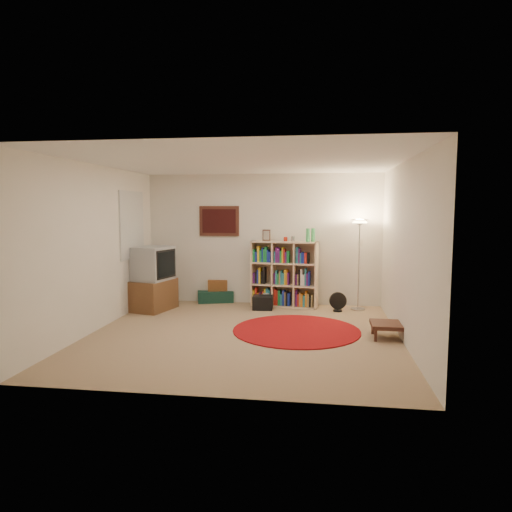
{
  "coord_description": "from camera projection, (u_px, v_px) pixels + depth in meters",
  "views": [
    {
      "loc": [
        1.08,
        -6.45,
        1.85
      ],
      "look_at": [
        0.1,
        0.6,
        1.1
      ],
      "focal_mm": 32.0,
      "sensor_mm": 36.0,
      "label": 1
    }
  ],
  "objects": [
    {
      "name": "tv_stand",
      "position": [
        154.0,
        280.0,
        8.27
      ],
      "size": [
        0.73,
        0.91,
        1.16
      ],
      "rotation": [
        0.0,
        0.0,
        -0.25
      ],
      "color": "brown",
      "rests_on": "ground"
    },
    {
      "name": "bookshelf",
      "position": [
        283.0,
        275.0,
        8.57
      ],
      "size": [
        1.27,
        0.52,
        1.48
      ],
      "rotation": [
        0.0,
        0.0,
        -0.14
      ],
      "color": "#FFD5AA",
      "rests_on": "ground"
    },
    {
      "name": "suitcase",
      "position": [
        215.0,
        296.0,
        9.07
      ],
      "size": [
        0.79,
        0.63,
        0.22
      ],
      "rotation": [
        0.0,
        0.0,
        0.29
      ],
      "color": "#13352A",
      "rests_on": "ground"
    },
    {
      "name": "wicker_basket",
      "position": [
        217.0,
        285.0,
        9.05
      ],
      "size": [
        0.44,
        0.36,
        0.22
      ],
      "rotation": [
        0.0,
        0.0,
        0.26
      ],
      "color": "brown",
      "rests_on": "suitcase"
    },
    {
      "name": "paper_towel",
      "position": [
        266.0,
        300.0,
        8.59
      ],
      "size": [
        0.14,
        0.14,
        0.26
      ],
      "rotation": [
        0.0,
        0.0,
        0.12
      ],
      "color": "white",
      "rests_on": "ground"
    },
    {
      "name": "side_table",
      "position": [
        388.0,
        325.0,
        6.49
      ],
      "size": [
        0.49,
        0.49,
        0.22
      ],
      "rotation": [
        0.0,
        0.0,
        -0.01
      ],
      "color": "#3E1D15",
      "rests_on": "ground"
    },
    {
      "name": "duffel_bag",
      "position": [
        263.0,
        303.0,
        8.36
      ],
      "size": [
        0.37,
        0.32,
        0.25
      ],
      "rotation": [
        0.0,
        0.0,
        0.06
      ],
      "color": "black",
      "rests_on": "ground"
    },
    {
      "name": "red_rug",
      "position": [
        296.0,
        330.0,
        6.9
      ],
      "size": [
        1.93,
        1.93,
        0.02
      ],
      "color": "maroon",
      "rests_on": "ground"
    },
    {
      "name": "room",
      "position": [
        240.0,
        249.0,
        6.62
      ],
      "size": [
        4.54,
        4.54,
        2.54
      ],
      "color": "#A3825F",
      "rests_on": "ground"
    },
    {
      "name": "floor_lamp",
      "position": [
        360.0,
        235.0,
        8.19
      ],
      "size": [
        0.32,
        0.32,
        1.65
      ],
      "rotation": [
        0.0,
        0.0,
        0.0
      ],
      "color": "#BCBABF",
      "rests_on": "ground"
    },
    {
      "name": "floor_fan",
      "position": [
        338.0,
        302.0,
        8.16
      ],
      "size": [
        0.31,
        0.19,
        0.35
      ],
      "rotation": [
        0.0,
        0.0,
        0.16
      ],
      "color": "black",
      "rests_on": "ground"
    }
  ]
}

